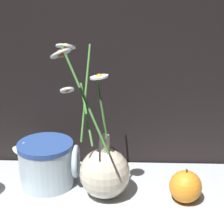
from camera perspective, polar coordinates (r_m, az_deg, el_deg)
ground_plane at (r=0.96m, az=0.47°, el=-13.16°), size 6.00×6.00×0.00m
shelf at (r=0.96m, az=0.47°, el=-12.86°), size 0.89×0.35×0.01m
vase_with_flowers at (r=0.92m, az=-1.22°, el=-8.96°), size 0.17×0.19×0.39m
ceramic_pitcher at (r=0.99m, az=-9.88°, el=-7.49°), size 0.17×0.14×0.13m
orange_fruit at (r=0.93m, az=11.13°, el=-11.09°), size 0.08×0.08×0.09m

